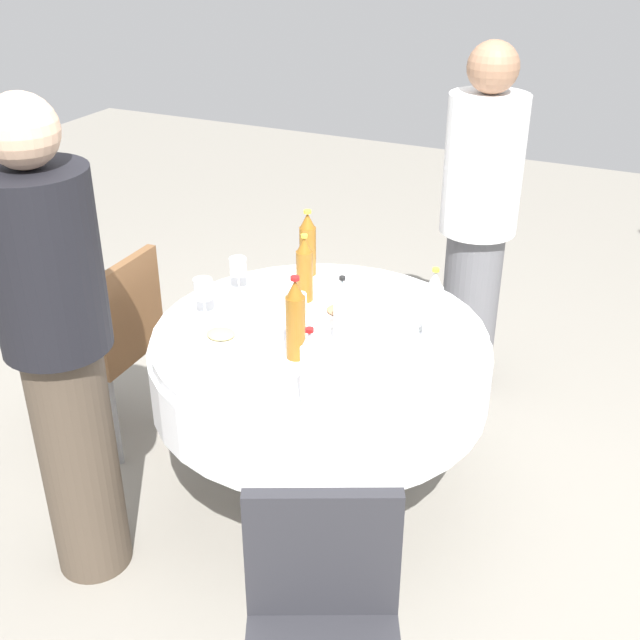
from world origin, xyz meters
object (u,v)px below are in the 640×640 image
bottle_clear_west (433,307)px  chair_mid (323,628)px  bottle_clear_left (342,313)px  plate_outer (339,313)px  person_west (60,349)px  wine_glass_left (298,305)px  bottle_amber_near (295,320)px  wine_glass_inner (203,290)px  wine_glass_near (238,268)px  person_rear (478,223)px  dining_table (320,368)px  bottle_clear_inner (310,372)px  plate_east (221,337)px  bottle_amber_rear (305,270)px  bottle_amber_north (308,245)px  chair_left (113,335)px

bottle_clear_west → chair_mid: 1.21m
chair_mid → bottle_clear_left: bearing=-94.1°
plate_outer → person_west: size_ratio=0.13×
wine_glass_left → bottle_amber_near: bearing=-66.6°
wine_glass_inner → person_west: person_west is taller
wine_glass_near → person_rear: bearing=47.2°
dining_table → wine_glass_near: wine_glass_near is taller
bottle_clear_inner → person_rear: (0.13, 1.45, -0.01)m
plate_east → bottle_amber_rear: bearing=72.8°
bottle_amber_north → bottle_clear_west: bearing=-26.4°
bottle_amber_rear → bottle_clear_inner: 0.75m
bottle_clear_left → chair_left: 1.11m
person_west → bottle_clear_inner: bearing=-122.5°
dining_table → bottle_clear_inner: bottle_clear_inner is taller
bottle_clear_west → bottle_clear_inner: bottle_clear_inner is taller
plate_outer → chair_left: bearing=-169.7°
wine_glass_left → chair_left: (-0.88, 0.01, -0.33)m
person_rear → bottle_amber_rear: bearing=-104.1°
bottle_amber_rear → plate_outer: bottle_amber_rear is taller
wine_glass_near → bottle_clear_left: bearing=-22.2°
bottle_amber_near → bottle_clear_left: bottle_amber_near is taller
bottle_clear_inner → plate_outer: bottle_clear_inner is taller
bottle_amber_rear → wine_glass_left: bottle_amber_rear is taller
wine_glass_left → wine_glass_near: bearing=149.9°
person_rear → bottle_clear_inner: bearing=-78.0°
person_rear → person_west: bearing=-100.7°
person_rear → chair_mid: 2.07m
plate_east → person_west: person_west is taller
plate_outer → person_rear: size_ratio=0.13×
wine_glass_inner → chair_mid: (0.95, -0.97, -0.33)m
wine_glass_inner → person_rear: person_rear is taller
dining_table → wine_glass_inner: size_ratio=8.45×
bottle_clear_west → wine_glass_inner: bottle_clear_west is taller
bottle_amber_north → plate_east: (-0.03, -0.65, -0.12)m
wine_glass_left → person_rear: bearing=69.9°
plate_outer → bottle_amber_rear: bearing=158.2°
plate_east → person_rear: person_rear is taller
bottle_clear_left → chair_mid: bottle_clear_left is taller
wine_glass_inner → wine_glass_left: (0.39, 0.02, 0.01)m
bottle_amber_north → bottle_clear_inner: size_ratio=1.00×
bottle_clear_inner → wine_glass_left: bottle_clear_inner is taller
plate_east → person_rear: bearing=63.3°
plate_outer → bottle_clear_west: bearing=-3.8°
bottle_clear_left → wine_glass_inner: bottle_clear_left is taller
bottle_clear_west → person_rear: size_ratio=0.17×
bottle_amber_near → chair_left: bottle_amber_near is taller
wine_glass_near → chair_left: (-0.50, -0.21, -0.32)m
bottle_clear_left → chair_mid: 1.12m
bottle_amber_rear → wine_glass_near: bottle_amber_rear is taller
person_west → bottle_clear_west: bearing=-99.9°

